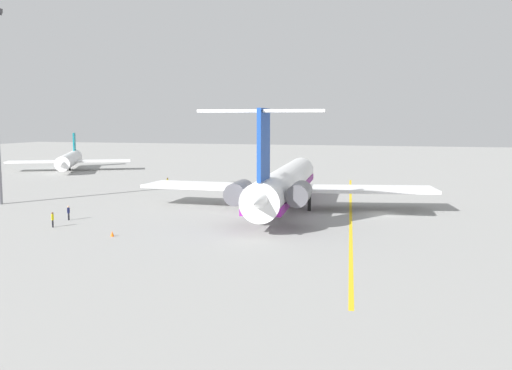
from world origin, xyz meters
TOP-DOWN VIEW (x-y plane):
  - ground at (0.00, 0.00)m, footprint 384.89×384.89m
  - main_jetliner at (-0.29, 12.35)m, footprint 44.03×38.94m
  - airliner_mid_right at (42.68, 73.05)m, footprint 26.27×26.59m
  - ground_crew_near_nose at (-14.59, 34.79)m, footprint 0.43×0.27m
  - ground_crew_near_tail at (-18.99, 33.82)m, footprint 0.43×0.27m
  - ground_crew_portside at (18.04, 37.18)m, footprint 0.45×0.29m
  - safety_cone_nose at (23.59, -6.63)m, footprint 0.40×0.40m
  - safety_cone_wingtip at (22.71, 30.40)m, footprint 0.40×0.40m
  - safety_cone_tail at (-21.62, 25.06)m, footprint 0.40×0.40m
  - taxiway_centreline at (0.95, 3.86)m, footprint 77.66×9.46m

SIDE VIEW (x-z plane):
  - ground at x=0.00m, z-range 0.00..0.00m
  - taxiway_centreline at x=0.95m, z-range 0.00..0.01m
  - safety_cone_nose at x=23.59m, z-range 0.00..0.55m
  - safety_cone_wingtip at x=22.71m, z-range 0.00..0.55m
  - safety_cone_tail at x=-21.62m, z-range 0.00..0.55m
  - ground_crew_near_tail at x=-18.99m, z-range 0.22..1.91m
  - ground_crew_near_nose at x=-14.59m, z-range 0.23..1.95m
  - ground_crew_portside at x=18.04m, z-range 0.24..2.03m
  - airliner_mid_right at x=42.68m, z-range -1.73..6.68m
  - main_jetliner at x=-0.29m, z-range -2.91..9.90m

